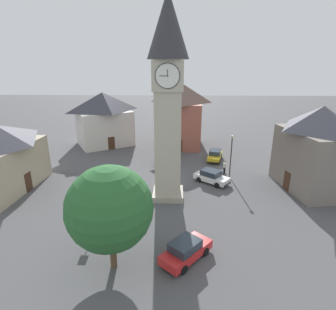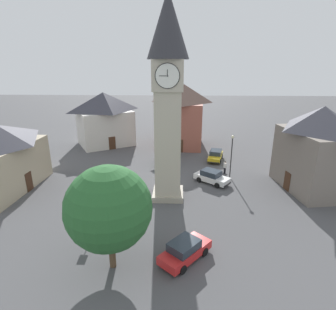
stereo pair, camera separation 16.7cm
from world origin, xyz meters
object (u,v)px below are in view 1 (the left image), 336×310
at_px(building_shop_left, 2,158).
at_px(building_terrace_right, 181,115).
at_px(lamp_post, 231,150).
at_px(clock_tower, 168,85).
at_px(tree, 110,208).
at_px(car_white_side, 164,159).
at_px(pedestrian, 225,166).
at_px(building_hall_far, 104,118).
at_px(car_blue_kerb, 215,155).
at_px(building_corner_back, 317,148).
at_px(road_sign, 94,207).
at_px(car_silver_kerb, 211,177).
at_px(car_red_corner, 186,250).

xyz_separation_m(building_shop_left, building_terrace_right, (-19.36, -17.99, 1.59)).
distance_m(building_terrace_right, lamp_post, 14.83).
distance_m(clock_tower, tree, 13.07).
bearing_deg(tree, car_white_side, -97.24).
bearing_deg(pedestrian, building_hall_far, -34.79).
distance_m(car_blue_kerb, car_white_side, 7.49).
bearing_deg(building_shop_left, building_hall_far, -108.86).
bearing_deg(building_corner_back, road_sign, 20.93).
bearing_deg(building_terrace_right, car_silver_kerb, 102.73).
relative_size(car_white_side, lamp_post, 0.83).
height_order(car_white_side, building_shop_left, building_shop_left).
distance_m(car_red_corner, building_corner_back, 19.23).
height_order(tree, building_shop_left, building_shop_left).
bearing_deg(pedestrian, car_red_corner, 71.57).
relative_size(building_hall_far, lamp_post, 2.12).
relative_size(building_terrace_right, lamp_post, 1.97).
xyz_separation_m(tree, road_sign, (2.63, -4.68, -2.61)).
bearing_deg(building_shop_left, lamp_post, -169.87).
bearing_deg(car_silver_kerb, clock_tower, 36.40).
bearing_deg(building_terrace_right, road_sign, 73.13).
distance_m(car_silver_kerb, road_sign, 14.61).
xyz_separation_m(car_silver_kerb, building_hall_far, (16.52, -15.73, 3.80)).
xyz_separation_m(building_terrace_right, building_hall_far, (13.07, -0.43, -0.78)).
distance_m(building_shop_left, lamp_post, 25.68).
relative_size(building_terrace_right, building_hall_far, 0.93).
xyz_separation_m(car_white_side, building_corner_back, (-16.73, 7.19, 3.95)).
bearing_deg(car_white_side, car_silver_kerb, 133.85).
distance_m(building_terrace_right, building_corner_back, 21.88).
distance_m(building_shop_left, building_corner_back, 33.81).
xyz_separation_m(car_red_corner, car_white_side, (2.39, -19.37, 0.00)).
bearing_deg(road_sign, building_hall_far, -77.66).
distance_m(clock_tower, building_shop_left, 19.44).
height_order(car_blue_kerb, pedestrian, pedestrian).
relative_size(building_shop_left, building_hall_far, 0.96).
bearing_deg(lamp_post, tree, 56.01).
bearing_deg(tree, road_sign, -60.71).
height_order(car_blue_kerb, car_white_side, same).
relative_size(pedestrian, building_corner_back, 0.18).
height_order(car_white_side, building_terrace_right, building_terrace_right).
relative_size(pedestrian, road_sign, 0.60).
relative_size(tree, building_shop_left, 0.68).
relative_size(car_blue_kerb, car_white_side, 1.01).
bearing_deg(lamp_post, car_silver_kerb, 36.62).
height_order(car_red_corner, car_white_side, same).
bearing_deg(building_hall_far, car_silver_kerb, 136.41).
distance_m(car_white_side, building_hall_far, 14.96).
xyz_separation_m(car_red_corner, building_terrace_right, (0.05, -28.64, 4.58)).
relative_size(clock_tower, building_hall_far, 1.74).
bearing_deg(car_red_corner, building_hall_far, -65.71).
xyz_separation_m(car_silver_kerb, road_sign, (10.99, 9.55, 1.14)).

